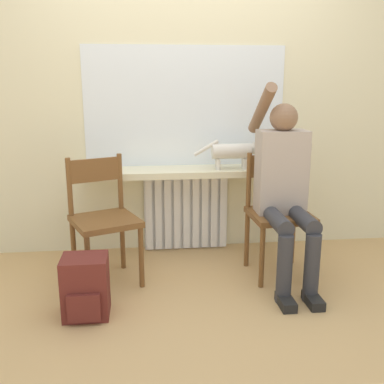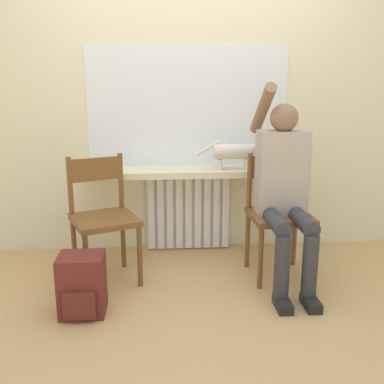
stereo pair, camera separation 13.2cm
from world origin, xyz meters
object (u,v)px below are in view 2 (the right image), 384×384
(cat, at_px, (235,152))
(chair_right, at_px, (278,213))
(person, at_px, (285,185))
(backpack, at_px, (82,285))
(chair_left, at_px, (103,216))

(cat, bearing_deg, chair_right, -57.04)
(chair_right, relative_size, person, 0.64)
(chair_right, distance_m, backpack, 1.44)
(chair_left, bearing_deg, backpack, -121.71)
(chair_right, xyz_separation_m, person, (0.00, -0.11, 0.23))
(chair_right, distance_m, person, 0.25)
(chair_left, relative_size, person, 0.64)
(person, bearing_deg, chair_right, 91.29)
(cat, bearing_deg, backpack, -140.40)
(backpack, bearing_deg, person, 15.91)
(chair_right, bearing_deg, chair_left, 177.22)
(person, relative_size, backpack, 3.68)
(chair_left, relative_size, cat, 1.69)
(person, distance_m, backpack, 1.47)
(cat, bearing_deg, person, -63.00)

